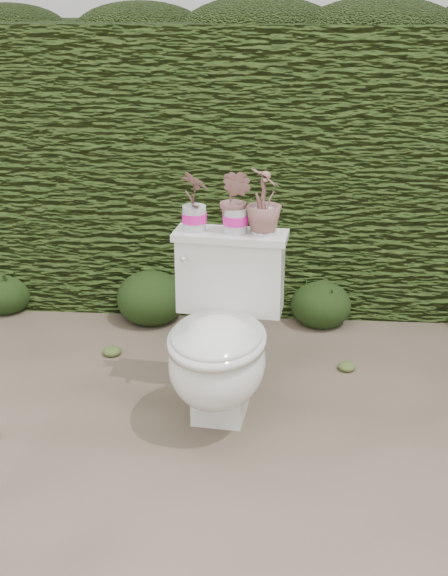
# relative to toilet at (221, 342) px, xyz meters

# --- Properties ---
(ground) EXTENTS (60.00, 60.00, 0.00)m
(ground) POSITION_rel_toilet_xyz_m (0.08, -0.06, -0.36)
(ground) COLOR #806E58
(ground) RESTS_ON ground
(hedge) EXTENTS (8.00, 1.00, 1.60)m
(hedge) POSITION_rel_toilet_xyz_m (0.08, 1.54, 0.44)
(hedge) COLOR #3D551C
(hedge) RESTS_ON ground
(toilet) EXTENTS (0.53, 0.72, 0.78)m
(toilet) POSITION_rel_toilet_xyz_m (0.00, 0.00, 0.00)
(toilet) COLOR silver
(toilet) RESTS_ON ground
(potted_plant_left) EXTENTS (0.16, 0.16, 0.25)m
(potted_plant_left) POSITION_rel_toilet_xyz_m (-0.13, 0.26, 0.55)
(potted_plant_left) COLOR #356E22
(potted_plant_left) RESTS_ON toilet
(potted_plant_center) EXTENTS (0.19, 0.18, 0.27)m
(potted_plant_center) POSITION_rel_toilet_xyz_m (0.05, 0.24, 0.55)
(potted_plant_center) COLOR #356E22
(potted_plant_center) RESTS_ON toilet
(potted_plant_right) EXTENTS (0.20, 0.20, 0.28)m
(potted_plant_right) POSITION_rel_toilet_xyz_m (0.17, 0.22, 0.56)
(potted_plant_right) COLOR #356E22
(potted_plant_right) RESTS_ON toilet
(liriope_clump_1) EXTENTS (0.33, 0.33, 0.26)m
(liriope_clump_1) POSITION_rel_toilet_xyz_m (-1.36, 1.06, -0.22)
(liriope_clump_1) COLOR #243813
(liriope_clump_1) RESTS_ON ground
(liriope_clump_2) EXTENTS (0.39, 0.39, 0.32)m
(liriope_clump_2) POSITION_rel_toilet_xyz_m (-0.47, 0.98, -0.20)
(liriope_clump_2) COLOR #243813
(liriope_clump_2) RESTS_ON ground
(liriope_clump_3) EXTENTS (0.34, 0.34, 0.27)m
(liriope_clump_3) POSITION_rel_toilet_xyz_m (0.50, 1.01, -0.22)
(liriope_clump_3) COLOR #243813
(liriope_clump_3) RESTS_ON ground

